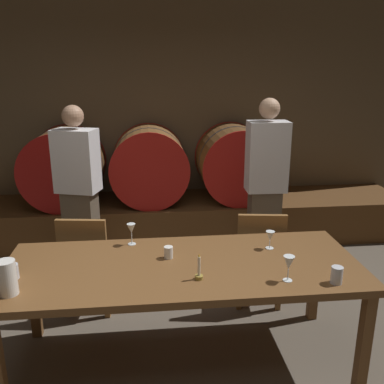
# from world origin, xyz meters

# --- Properties ---
(ground_plane) EXTENTS (8.93, 8.93, 0.00)m
(ground_plane) POSITION_xyz_m (0.00, 0.00, 0.00)
(ground_plane) COLOR brown
(back_wall) EXTENTS (6.87, 0.24, 2.82)m
(back_wall) POSITION_xyz_m (0.00, 3.01, 1.41)
(back_wall) COLOR brown
(back_wall) RESTS_ON ground
(barrel_shelf) EXTENTS (6.18, 0.90, 0.49)m
(barrel_shelf) POSITION_xyz_m (0.00, 2.46, 0.24)
(barrel_shelf) COLOR brown
(barrel_shelf) RESTS_ON ground
(wine_barrel_left) EXTENTS (0.89, 0.79, 0.89)m
(wine_barrel_left) POSITION_xyz_m (-0.98, 2.46, 0.93)
(wine_barrel_left) COLOR #513319
(wine_barrel_left) RESTS_ON barrel_shelf
(wine_barrel_center) EXTENTS (0.89, 0.79, 0.89)m
(wine_barrel_center) POSITION_xyz_m (0.00, 2.46, 0.93)
(wine_barrel_center) COLOR brown
(wine_barrel_center) RESTS_ON barrel_shelf
(wine_barrel_right) EXTENTS (0.89, 0.79, 0.89)m
(wine_barrel_right) POSITION_xyz_m (1.02, 2.46, 0.93)
(wine_barrel_right) COLOR brown
(wine_barrel_right) RESTS_ON barrel_shelf
(dining_table) EXTENTS (2.40, 0.95, 0.76)m
(dining_table) POSITION_xyz_m (0.20, 0.19, 0.70)
(dining_table) COLOR brown
(dining_table) RESTS_ON ground
(chair_left) EXTENTS (0.45, 0.45, 0.88)m
(chair_left) POSITION_xyz_m (-0.55, 0.91, 0.49)
(chair_left) COLOR brown
(chair_left) RESTS_ON ground
(chair_right) EXTENTS (0.45, 0.45, 0.88)m
(chair_right) POSITION_xyz_m (0.92, 0.87, 0.49)
(chair_right) COLOR brown
(chair_right) RESTS_ON ground
(guest_left) EXTENTS (0.43, 0.34, 1.71)m
(guest_left) POSITION_xyz_m (-0.67, 1.49, 0.88)
(guest_left) COLOR brown
(guest_left) RESTS_ON ground
(guest_right) EXTENTS (0.39, 0.25, 1.76)m
(guest_right) POSITION_xyz_m (1.11, 1.46, 0.90)
(guest_right) COLOR brown
(guest_right) RESTS_ON ground
(candle_center) EXTENTS (0.05, 0.05, 0.18)m
(candle_center) POSITION_xyz_m (0.28, -0.03, 0.81)
(candle_center) COLOR olive
(candle_center) RESTS_ON dining_table
(pitcher) EXTENTS (0.11, 0.11, 0.21)m
(pitcher) POSITION_xyz_m (-0.85, -0.09, 0.87)
(pitcher) COLOR white
(pitcher) RESTS_ON dining_table
(wine_glass_left) EXTENTS (0.06, 0.06, 0.16)m
(wine_glass_left) POSITION_xyz_m (-0.15, 0.56, 0.88)
(wine_glass_left) COLOR white
(wine_glass_left) RESTS_ON dining_table
(wine_glass_center) EXTENTS (0.07, 0.07, 0.17)m
(wine_glass_center) POSITION_xyz_m (0.83, -0.11, 0.88)
(wine_glass_center) COLOR white
(wine_glass_center) RESTS_ON dining_table
(wine_glass_right) EXTENTS (0.07, 0.07, 0.13)m
(wine_glass_right) POSITION_xyz_m (0.85, 0.37, 0.86)
(wine_glass_right) COLOR white
(wine_glass_right) RESTS_ON dining_table
(cup_left) EXTENTS (0.08, 0.08, 0.10)m
(cup_left) POSITION_xyz_m (-0.88, 0.10, 0.81)
(cup_left) COLOR silver
(cup_left) RESTS_ON dining_table
(cup_center) EXTENTS (0.06, 0.06, 0.08)m
(cup_center) POSITION_xyz_m (0.11, 0.29, 0.80)
(cup_center) COLOR white
(cup_center) RESTS_ON dining_table
(cup_right) EXTENTS (0.07, 0.07, 0.11)m
(cup_right) POSITION_xyz_m (1.11, -0.17, 0.82)
(cup_right) COLOR silver
(cup_right) RESTS_ON dining_table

